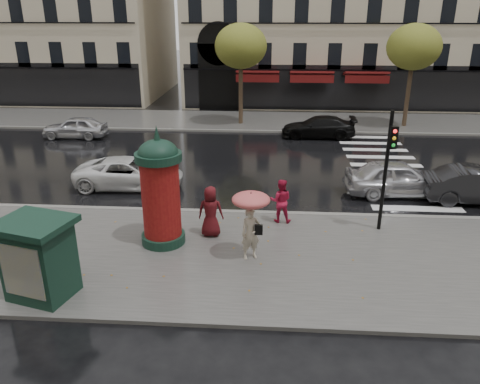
# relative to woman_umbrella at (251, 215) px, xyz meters

# --- Properties ---
(ground) EXTENTS (160.00, 160.00, 0.00)m
(ground) POSITION_rel_woman_umbrella_xyz_m (0.47, 0.58, -1.60)
(ground) COLOR black
(ground) RESTS_ON ground
(near_sidewalk) EXTENTS (90.00, 7.00, 0.12)m
(near_sidewalk) POSITION_rel_woman_umbrella_xyz_m (0.47, 0.08, -1.54)
(near_sidewalk) COLOR #474744
(near_sidewalk) RESTS_ON ground
(far_sidewalk) EXTENTS (90.00, 6.00, 0.12)m
(far_sidewalk) POSITION_rel_woman_umbrella_xyz_m (0.47, 19.58, -1.54)
(far_sidewalk) COLOR #474744
(far_sidewalk) RESTS_ON ground
(near_kerb) EXTENTS (90.00, 0.25, 0.14)m
(near_kerb) POSITION_rel_woman_umbrella_xyz_m (0.47, 3.58, -1.53)
(near_kerb) COLOR slate
(near_kerb) RESTS_ON ground
(far_kerb) EXTENTS (90.00, 0.25, 0.14)m
(far_kerb) POSITION_rel_woman_umbrella_xyz_m (0.47, 16.58, -1.53)
(far_kerb) COLOR slate
(far_kerb) RESTS_ON ground
(zebra_crossing) EXTENTS (3.60, 11.75, 0.01)m
(zebra_crossing) POSITION_rel_woman_umbrella_xyz_m (6.47, 10.18, -1.60)
(zebra_crossing) COLOR silver
(zebra_crossing) RESTS_ON ground
(tree_far_left) EXTENTS (3.40, 3.40, 6.64)m
(tree_far_left) POSITION_rel_woman_umbrella_xyz_m (-1.53, 18.58, 3.56)
(tree_far_left) COLOR #38281C
(tree_far_left) RESTS_ON ground
(tree_far_right) EXTENTS (3.40, 3.40, 6.64)m
(tree_far_right) POSITION_rel_woman_umbrella_xyz_m (9.47, 18.58, 3.56)
(tree_far_right) COLOR #38281C
(tree_far_right) RESTS_ON ground
(woman_umbrella) EXTENTS (1.17, 1.17, 2.25)m
(woman_umbrella) POSITION_rel_woman_umbrella_xyz_m (0.00, 0.00, 0.00)
(woman_umbrella) COLOR #BEB29D
(woman_umbrella) RESTS_ON near_sidewalk
(woman_red) EXTENTS (0.83, 0.67, 1.63)m
(woman_red) POSITION_rel_woman_umbrella_xyz_m (0.97, 2.78, -0.67)
(woman_red) COLOR #B71638
(woman_red) RESTS_ON near_sidewalk
(man_burgundy) EXTENTS (0.88, 0.58, 1.78)m
(man_burgundy) POSITION_rel_woman_umbrella_xyz_m (-1.43, 1.49, -0.60)
(man_burgundy) COLOR #4D0F14
(man_burgundy) RESTS_ON near_sidewalk
(morris_column) EXTENTS (1.49, 1.49, 4.00)m
(morris_column) POSITION_rel_woman_umbrella_xyz_m (-2.97, 0.87, 0.43)
(morris_column) COLOR #122E22
(morris_column) RESTS_ON near_sidewalk
(traffic_light) EXTENTS (0.30, 0.41, 4.26)m
(traffic_light) POSITION_rel_woman_umbrella_xyz_m (4.49, 2.30, 1.10)
(traffic_light) COLOR black
(traffic_light) RESTS_ON near_sidewalk
(newsstand) EXTENTS (2.19, 1.98, 2.23)m
(newsstand) POSITION_rel_woman_umbrella_xyz_m (-5.54, -2.42, -0.34)
(newsstand) COLOR #122E22
(newsstand) RESTS_ON near_sidewalk
(car_silver) EXTENTS (4.55, 2.09, 1.51)m
(car_silver) POSITION_rel_woman_umbrella_xyz_m (5.97, 6.09, -0.85)
(car_silver) COLOR silver
(car_silver) RESTS_ON ground
(car_darkgrey) EXTENTS (4.49, 1.72, 1.46)m
(car_darkgrey) POSITION_rel_woman_umbrella_xyz_m (9.08, 5.44, -0.87)
(car_darkgrey) COLOR black
(car_darkgrey) RESTS_ON ground
(car_white) EXTENTS (4.79, 2.30, 1.32)m
(car_white) POSITION_rel_woman_umbrella_xyz_m (-5.67, 6.25, -0.95)
(car_white) COLOR white
(car_white) RESTS_ON ground
(car_black) EXTENTS (4.50, 1.85, 1.30)m
(car_black) POSITION_rel_woman_umbrella_xyz_m (3.47, 15.58, -0.95)
(car_black) COLOR black
(car_black) RESTS_ON ground
(car_far_silver) EXTENTS (3.91, 1.62, 1.32)m
(car_far_silver) POSITION_rel_woman_umbrella_xyz_m (-11.47, 14.46, -0.94)
(car_far_silver) COLOR silver
(car_far_silver) RESTS_ON ground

